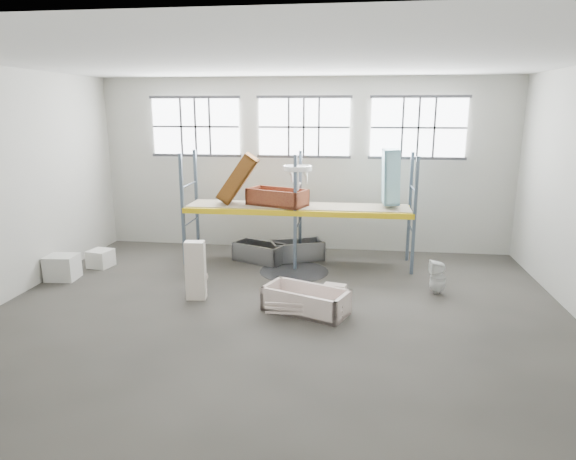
% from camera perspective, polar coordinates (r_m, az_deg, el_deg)
% --- Properties ---
extents(floor, '(12.00, 10.00, 0.10)m').
position_cam_1_polar(floor, '(10.56, -1.09, -9.61)').
color(floor, '#4C4841').
rests_on(floor, ground).
extents(ceiling, '(12.00, 10.00, 0.10)m').
position_cam_1_polar(ceiling, '(9.74, -1.23, 19.14)').
color(ceiling, silver).
rests_on(ceiling, ground).
extents(wall_back, '(12.00, 0.10, 5.00)m').
position_cam_1_polar(wall_back, '(14.80, 1.83, 7.40)').
color(wall_back, beige).
rests_on(wall_back, ground).
extents(wall_front, '(12.00, 0.10, 5.00)m').
position_cam_1_polar(wall_front, '(5.04, -9.92, -5.41)').
color(wall_front, '#A4A498').
rests_on(wall_front, ground).
extents(window_left, '(2.60, 0.04, 1.60)m').
position_cam_1_polar(window_left, '(15.26, -10.47, 11.52)').
color(window_left, white).
rests_on(window_left, wall_back).
extents(window_mid, '(2.60, 0.04, 1.60)m').
position_cam_1_polar(window_mid, '(14.60, 1.82, 11.64)').
color(window_mid, white).
rests_on(window_mid, wall_back).
extents(window_right, '(2.60, 0.04, 1.60)m').
position_cam_1_polar(window_right, '(14.63, 14.63, 11.22)').
color(window_right, white).
rests_on(window_right, wall_back).
extents(rack_upright_la, '(0.08, 0.08, 3.00)m').
position_cam_1_polar(rack_upright_la, '(13.52, -11.92, 2.21)').
color(rack_upright_la, slate).
rests_on(rack_upright_la, floor).
extents(rack_upright_lb, '(0.08, 0.08, 3.00)m').
position_cam_1_polar(rack_upright_lb, '(14.63, -10.37, 3.15)').
color(rack_upright_lb, slate).
rests_on(rack_upright_lb, floor).
extents(rack_upright_ma, '(0.08, 0.08, 3.00)m').
position_cam_1_polar(rack_upright_ma, '(12.84, 0.82, 1.91)').
color(rack_upright_ma, slate).
rests_on(rack_upright_ma, floor).
extents(rack_upright_mb, '(0.08, 0.08, 3.00)m').
position_cam_1_polar(rack_upright_mb, '(14.01, 1.41, 2.90)').
color(rack_upright_mb, slate).
rests_on(rack_upright_mb, floor).
extents(rack_upright_ra, '(0.08, 0.08, 3.00)m').
position_cam_1_polar(rack_upright_ra, '(12.85, 14.24, 1.49)').
color(rack_upright_ra, slate).
rests_on(rack_upright_ra, floor).
extents(rack_upright_rb, '(0.08, 0.08, 3.00)m').
position_cam_1_polar(rack_upright_rb, '(14.02, 13.70, 2.52)').
color(rack_upright_rb, slate).
rests_on(rack_upright_rb, floor).
extents(rack_beam_front, '(6.00, 0.10, 0.14)m').
position_cam_1_polar(rack_beam_front, '(12.84, 0.82, 1.91)').
color(rack_beam_front, yellow).
rests_on(rack_beam_front, floor).
extents(rack_beam_back, '(6.00, 0.10, 0.14)m').
position_cam_1_polar(rack_beam_back, '(14.01, 1.41, 2.90)').
color(rack_beam_back, yellow).
rests_on(rack_beam_back, floor).
extents(shelf_deck, '(5.90, 1.10, 0.03)m').
position_cam_1_polar(shelf_deck, '(13.41, 1.13, 2.76)').
color(shelf_deck, gray).
rests_on(shelf_deck, floor).
extents(wet_patch, '(1.80, 1.80, 0.00)m').
position_cam_1_polar(wet_patch, '(13.04, 0.70, -4.73)').
color(wet_patch, black).
rests_on(wet_patch, floor).
extents(bathtub_beige, '(1.91, 1.40, 0.51)m').
position_cam_1_polar(bathtub_beige, '(10.48, 2.05, -8.00)').
color(bathtub_beige, beige).
rests_on(bathtub_beige, floor).
extents(cistern_spare, '(0.50, 0.32, 0.44)m').
position_cam_1_polar(cistern_spare, '(10.76, 5.36, -7.30)').
color(cistern_spare, beige).
rests_on(cistern_spare, bathtub_beige).
extents(sink_in_tub, '(0.51, 0.51, 0.16)m').
position_cam_1_polar(sink_in_tub, '(11.11, 1.77, -7.21)').
color(sink_in_tub, beige).
rests_on(sink_in_tub, bathtub_beige).
extents(toilet_beige, '(0.45, 0.72, 0.71)m').
position_cam_1_polar(toilet_beige, '(11.61, -10.07, -5.49)').
color(toilet_beige, '#C1AC9D').
rests_on(toilet_beige, floor).
extents(cistern_tall, '(0.45, 0.32, 1.31)m').
position_cam_1_polar(cistern_tall, '(11.22, -10.48, -4.55)').
color(cistern_tall, silver).
rests_on(cistern_tall, floor).
extents(toilet_white, '(0.38, 0.38, 0.78)m').
position_cam_1_polar(toilet_white, '(11.91, 16.70, -5.19)').
color(toilet_white, white).
rests_on(toilet_white, floor).
extents(steel_tub_left, '(1.55, 1.17, 0.52)m').
position_cam_1_polar(steel_tub_left, '(13.84, -3.27, -2.55)').
color(steel_tub_left, '#96989D').
rests_on(steel_tub_left, floor).
extents(steel_tub_right, '(1.59, 1.19, 0.53)m').
position_cam_1_polar(steel_tub_right, '(13.98, 1.03, -2.33)').
color(steel_tub_right, '#9FA1A6').
rests_on(steel_tub_right, floor).
extents(rust_tub_flat, '(1.73, 1.28, 0.44)m').
position_cam_1_polar(rust_tub_flat, '(13.37, -1.24, 3.78)').
color(rust_tub_flat, brown).
rests_on(rust_tub_flat, shelf_deck).
extents(rust_tub_tilted, '(1.18, 0.75, 1.39)m').
position_cam_1_polar(rust_tub_tilted, '(13.56, -5.72, 5.88)').
color(rust_tub_tilted, brown).
rests_on(rust_tub_tilted, shelf_deck).
extents(sink_on_shelf, '(0.79, 0.63, 0.65)m').
position_cam_1_polar(sink_on_shelf, '(12.96, 1.10, 4.69)').
color(sink_on_shelf, white).
rests_on(sink_on_shelf, rust_tub_flat).
extents(blue_tub_upright, '(0.49, 0.69, 1.43)m').
position_cam_1_polar(blue_tub_upright, '(13.31, 11.64, 5.96)').
color(blue_tub_upright, '#99D7E4').
rests_on(blue_tub_upright, shelf_deck).
extents(bucket, '(0.31, 0.31, 0.31)m').
position_cam_1_polar(bucket, '(10.53, 0.05, -8.44)').
color(bucket, white).
rests_on(bucket, floor).
extents(carton_near, '(0.75, 0.66, 0.61)m').
position_cam_1_polar(carton_near, '(13.58, -24.34, -3.89)').
color(carton_near, silver).
rests_on(carton_near, floor).
extents(carton_far, '(0.64, 0.64, 0.46)m').
position_cam_1_polar(carton_far, '(14.27, -20.57, -3.04)').
color(carton_far, silver).
rests_on(carton_far, floor).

